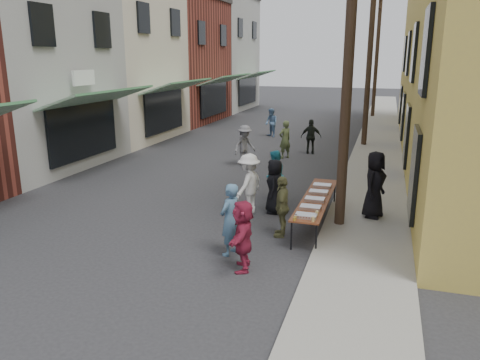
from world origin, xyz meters
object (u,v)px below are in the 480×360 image
Objects in this scene: utility_pole_near at (349,52)px; serving_table at (316,199)px; utility_pole_far at (377,54)px; catering_tray_sausage at (306,216)px; server at (374,185)px; guest_front_a at (274,186)px; guest_front_c at (274,176)px; utility_pole_mid at (370,54)px.

utility_pole_near is 2.25× the size of serving_table.
utility_pole_far is 25.92m from catering_tray_sausage.
utility_pole_near reaches higher than server.
utility_pole_far reaches higher than server.
utility_pole_far reaches higher than catering_tray_sausage.
serving_table is (-0.63, -24.00, -3.79)m from utility_pole_far.
guest_front_a is 1.14m from guest_front_c.
serving_table is 2.33m from guest_front_c.
catering_tray_sausage is 2.86m from server.
server reaches higher than guest_front_c.
utility_pole_far is (0.00, 24.00, 0.00)m from utility_pole_near.
catering_tray_sausage is (-0.63, -1.65, -3.71)m from utility_pole_near.
serving_table is at bearing -91.50° from utility_pole_far.
guest_front_c is at bearing 114.89° from catering_tray_sausage.
guest_front_c is at bearing 141.87° from utility_pole_near.
utility_pole_mid is at bearing 86.99° from serving_table.
serving_table is at bearing 179.89° from utility_pole_near.
utility_pole_far is 18.00× the size of catering_tray_sausage.
utility_pole_mid is 12.12m from guest_front_a.
utility_pole_near reaches higher than serving_table.
serving_table is 1.43m from guest_front_a.
server is (2.74, 0.19, 0.23)m from guest_front_a.
guest_front_a is at bearing -94.70° from utility_pole_far.
serving_table is (-0.63, -12.00, -3.79)m from utility_pole_mid.
guest_front_a is 0.86× the size of server.
utility_pole_near is 1.00× the size of utility_pole_far.
guest_front_c is (-1.56, 1.72, 0.09)m from serving_table.
utility_pole_mid is at bearing 90.00° from utility_pole_near.
server is (0.82, -11.19, -3.48)m from utility_pole_mid.
guest_front_a is 2.75m from server.
serving_table is 2.54× the size of guest_front_a.
serving_table is at bearing 138.39° from server.
catering_tray_sausage is (-0.63, -13.65, -3.71)m from utility_pole_mid.
utility_pole_far is at bearing 88.59° from catering_tray_sausage.
utility_pole_mid is at bearing 87.36° from catering_tray_sausage.
guest_front_c is (-2.19, 1.72, -3.70)m from utility_pole_near.
utility_pole_mid is at bearing -90.00° from utility_pole_far.
utility_pole_mid is 11.75m from server.
guest_front_c is at bearing -102.05° from utility_pole_mid.
guest_front_a is at bearing 162.13° from utility_pole_near.
server is at bearing 29.22° from serving_table.
utility_pole_mid is 1.00× the size of utility_pole_far.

